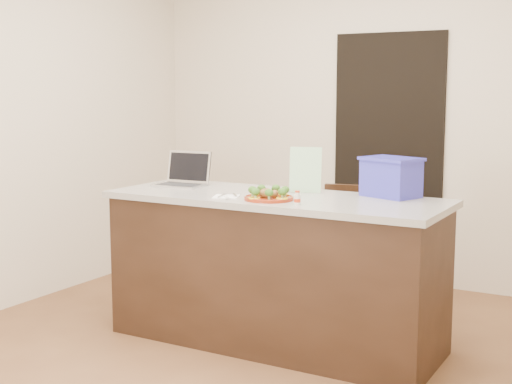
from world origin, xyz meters
The scene contains 16 objects.
ground centered at (0.00, 0.00, 0.00)m, with size 4.00×4.00×0.00m, color brown.
room_shell centered at (0.00, 0.00, 1.62)m, with size 4.00×4.00×4.00m.
doorway centered at (0.10, 1.98, 1.00)m, with size 0.90×0.02×2.00m, color black.
island centered at (0.00, 0.25, 0.46)m, with size 2.06×0.76×0.92m.
plate centered at (0.05, 0.08, 0.93)m, with size 0.29×0.29×0.02m.
meatballs centered at (0.05, 0.07, 0.96)m, with size 0.11×0.11×0.04m.
broccoli centered at (0.05, 0.08, 0.98)m, with size 0.24×0.24×0.04m.
pepper_rings centered at (0.05, 0.08, 0.94)m, with size 0.28×0.28×0.01m.
napkin centered at (-0.22, 0.05, 0.92)m, with size 0.15×0.15×0.01m, color white.
fork centered at (-0.24, 0.05, 0.93)m, with size 0.04×0.15×0.00m.
knife centered at (-0.19, 0.03, 0.93)m, with size 0.08×0.19×0.01m.
yogurt_bottle centered at (0.27, 0.00, 0.95)m, with size 0.04×0.04×0.08m.
laptop centered at (-0.74, 0.35, 0.98)m, with size 0.33×0.27×0.23m.
leaflet centered at (0.10, 0.45, 1.06)m, with size 0.20×0.00×0.28m, color white.
blue_box centered at (0.62, 0.54, 1.04)m, with size 0.39×0.34×0.24m.
chair centered at (0.16, 1.00, 0.51)m, with size 0.47×0.47×0.90m.
Camera 1 is at (1.99, -3.50, 1.55)m, focal length 50.00 mm.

